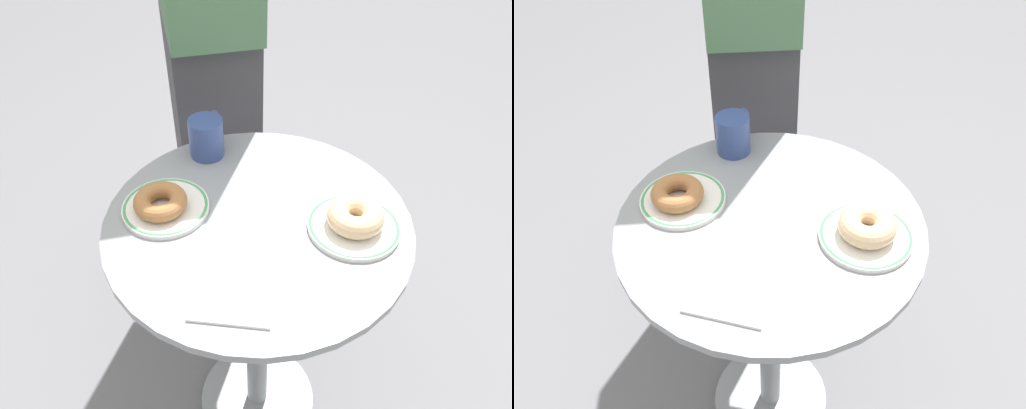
% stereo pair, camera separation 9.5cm
% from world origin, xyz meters
% --- Properties ---
extents(ground_plane, '(7.00, 7.00, 0.02)m').
position_xyz_m(ground_plane, '(0.00, 0.00, -0.01)').
color(ground_plane, slate).
extents(cafe_table, '(0.60, 0.60, 0.74)m').
position_xyz_m(cafe_table, '(0.00, 0.00, 0.50)').
color(cafe_table, gray).
rests_on(cafe_table, ground).
extents(plate_left, '(0.17, 0.17, 0.01)m').
position_xyz_m(plate_left, '(-0.18, 0.03, 0.75)').
color(plate_left, white).
rests_on(plate_left, cafe_table).
extents(plate_right, '(0.18, 0.18, 0.01)m').
position_xyz_m(plate_right, '(0.18, -0.03, 0.75)').
color(plate_right, white).
rests_on(plate_right, cafe_table).
extents(donut_cinnamon, '(0.12, 0.12, 0.03)m').
position_xyz_m(donut_cinnamon, '(-0.19, 0.02, 0.77)').
color(donut_cinnamon, '#A36B3D').
rests_on(donut_cinnamon, plate_left).
extents(donut_glazed, '(0.13, 0.13, 0.04)m').
position_xyz_m(donut_glazed, '(0.18, -0.03, 0.78)').
color(donut_glazed, '#E0B789').
rests_on(donut_glazed, plate_right).
extents(paper_napkin, '(0.15, 0.13, 0.01)m').
position_xyz_m(paper_napkin, '(-0.05, -0.19, 0.75)').
color(paper_napkin, white).
rests_on(paper_napkin, cafe_table).
extents(coffee_mug, '(0.08, 0.12, 0.09)m').
position_xyz_m(coffee_mug, '(-0.11, 0.22, 0.79)').
color(coffee_mug, '#334784').
rests_on(coffee_mug, cafe_table).
extents(person_figure, '(0.29, 0.43, 1.76)m').
position_xyz_m(person_figure, '(-0.11, 0.56, 0.87)').
color(person_figure, '#3D3D42').
rests_on(person_figure, ground).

